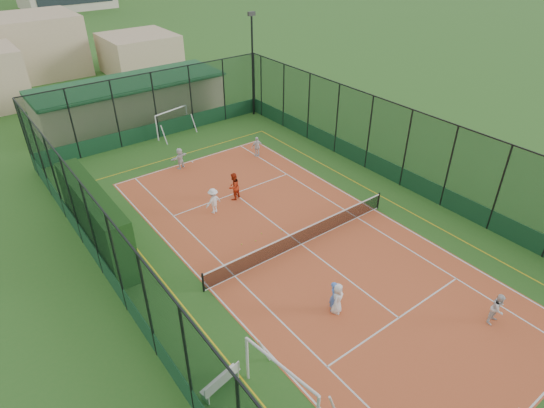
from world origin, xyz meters
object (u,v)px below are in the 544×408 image
(white_bench, at_px, (220,380))
(child_near_mid, at_px, (334,296))
(coach, at_px, (234,186))
(child_far_right, at_px, (257,147))
(child_near_right, at_px, (498,309))
(clubhouse, at_px, (131,100))
(child_far_back, at_px, (180,158))
(child_near_left, at_px, (337,298))
(child_far_left, at_px, (213,201))
(futsal_goal_near, at_px, (280,386))
(floodlight_ne, at_px, (253,66))
(futsal_goal_far, at_px, (172,123))

(white_bench, xyz_separation_m, child_near_mid, (5.92, 0.41, 0.30))
(coach, bearing_deg, child_far_right, -160.33)
(child_near_mid, relative_size, child_near_right, 1.02)
(clubhouse, distance_m, child_far_back, 10.67)
(child_near_left, distance_m, child_far_left, 9.84)
(futsal_goal_near, bearing_deg, child_far_back, -25.85)
(child_far_back, bearing_deg, floodlight_ne, -168.14)
(coach, bearing_deg, child_far_left, -3.08)
(futsal_goal_far, distance_m, child_far_back, 5.77)
(futsal_goal_near, bearing_deg, clubhouse, -21.74)
(futsal_goal_near, height_order, child_far_right, futsal_goal_near)
(child_near_right, bearing_deg, white_bench, 156.27)
(floodlight_ne, xyz_separation_m, clubhouse, (-8.60, 5.40, -2.55))
(futsal_goal_near, height_order, child_near_left, futsal_goal_near)
(white_bench, height_order, coach, coach)
(child_far_right, bearing_deg, clubhouse, -62.37)
(child_far_back, distance_m, coach, 5.56)
(child_far_left, height_order, coach, coach)
(white_bench, height_order, child_far_right, child_far_right)
(floodlight_ne, distance_m, futsal_goal_near, 27.86)
(floodlight_ne, xyz_separation_m, child_near_mid, (-10.48, -20.95, -3.36))
(floodlight_ne, distance_m, child_far_left, 15.87)
(child_far_left, bearing_deg, floodlight_ne, -142.13)
(child_far_back, relative_size, coach, 0.85)
(child_near_mid, relative_size, child_far_back, 1.04)
(child_near_mid, xyz_separation_m, child_far_left, (-0.18, 9.69, 0.02))
(child_near_mid, relative_size, child_far_right, 1.03)
(child_far_left, distance_m, child_far_back, 6.16)
(clubhouse, bearing_deg, white_bench, -106.25)
(futsal_goal_far, bearing_deg, child_near_mid, -111.23)
(floodlight_ne, height_order, child_far_back, floodlight_ne)
(white_bench, bearing_deg, child_near_mid, -7.38)
(coach, bearing_deg, child_near_right, 81.52)
(child_near_right, bearing_deg, clubhouse, 92.86)
(child_far_back, bearing_deg, futsal_goal_far, -128.11)
(clubhouse, xyz_separation_m, child_near_right, (3.03, -30.92, -0.83))
(child_near_mid, xyz_separation_m, child_far_back, (0.85, 15.76, -0.03))
(child_near_left, height_order, child_near_right, child_near_left)
(futsal_goal_near, bearing_deg, child_near_left, -74.88)
(white_bench, bearing_deg, floodlight_ne, 41.13)
(child_near_right, height_order, coach, coach)
(futsal_goal_near, xyz_separation_m, child_far_right, (10.65, 16.34, -0.33))
(clubhouse, bearing_deg, child_far_right, -71.40)
(white_bench, distance_m, child_far_left, 11.62)
(clubhouse, xyz_separation_m, child_far_left, (-2.06, -16.67, -0.79))
(child_near_right, xyz_separation_m, coach, (-3.35, 14.82, 0.11))
(futsal_goal_far, xyz_separation_m, child_far_left, (-3.15, -11.44, -0.20))
(floodlight_ne, relative_size, coach, 4.85)
(futsal_goal_far, distance_m, coach, 10.96)
(floodlight_ne, height_order, child_far_right, floodlight_ne)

